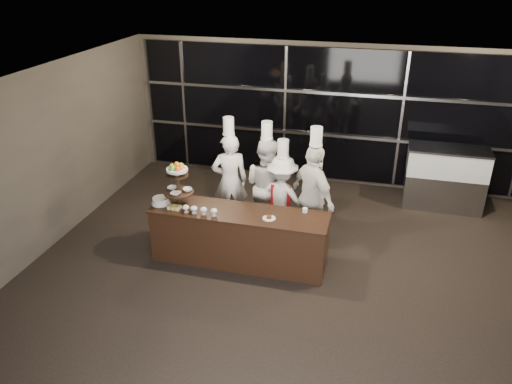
% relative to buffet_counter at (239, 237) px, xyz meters
% --- Properties ---
extents(room, '(10.00, 10.00, 10.00)m').
position_rel_buffet_counter_xyz_m(room, '(1.20, -1.40, 1.03)').
color(room, black).
rests_on(room, ground).
extents(window_wall, '(8.60, 0.10, 2.80)m').
position_rel_buffet_counter_xyz_m(window_wall, '(1.20, 3.54, 1.04)').
color(window_wall, black).
rests_on(window_wall, ground).
extents(buffet_counter, '(2.84, 0.74, 0.92)m').
position_rel_buffet_counter_xyz_m(buffet_counter, '(0.00, 0.00, 0.00)').
color(buffet_counter, black).
rests_on(buffet_counter, ground).
extents(display_stand, '(0.48, 0.48, 0.74)m').
position_rel_buffet_counter_xyz_m(display_stand, '(-1.00, -0.00, 0.87)').
color(display_stand, black).
rests_on(display_stand, buffet_counter).
extents(compotes, '(0.57, 0.11, 0.12)m').
position_rel_buffet_counter_xyz_m(compotes, '(-0.58, -0.22, 0.54)').
color(compotes, silver).
rests_on(compotes, buffet_counter).
extents(layer_cake, '(0.30, 0.30, 0.11)m').
position_rel_buffet_counter_xyz_m(layer_cake, '(-1.30, -0.05, 0.51)').
color(layer_cake, white).
rests_on(layer_cake, buffet_counter).
extents(pastry_squares, '(0.19, 0.13, 0.05)m').
position_rel_buffet_counter_xyz_m(pastry_squares, '(-1.02, -0.17, 0.48)').
color(pastry_squares, '#F6DE78').
rests_on(pastry_squares, buffet_counter).
extents(small_plate, '(0.20, 0.20, 0.05)m').
position_rel_buffet_counter_xyz_m(small_plate, '(0.51, -0.10, 0.47)').
color(small_plate, white).
rests_on(small_plate, buffet_counter).
extents(chef_cup, '(0.08, 0.08, 0.07)m').
position_rel_buffet_counter_xyz_m(chef_cup, '(1.01, 0.25, 0.49)').
color(chef_cup, white).
rests_on(chef_cup, buffet_counter).
extents(display_case, '(1.51, 0.66, 1.24)m').
position_rel_buffet_counter_xyz_m(display_case, '(3.34, 2.90, 0.22)').
color(display_case, '#A5A5AA').
rests_on(display_case, ground).
extents(chef_a, '(0.77, 0.65, 2.08)m').
position_rel_buffet_counter_xyz_m(chef_a, '(-0.50, 1.13, 0.45)').
color(chef_a, white).
rests_on(chef_a, ground).
extents(chef_b, '(1.06, 0.98, 2.04)m').
position_rel_buffet_counter_xyz_m(chef_b, '(0.16, 1.19, 0.42)').
color(chef_b, white).
rests_on(chef_b, ground).
extents(chef_c, '(1.08, 0.76, 1.82)m').
position_rel_buffet_counter_xyz_m(chef_c, '(0.49, 0.98, 0.31)').
color(chef_c, white).
rests_on(chef_c, ground).
extents(chef_d, '(1.07, 1.09, 2.15)m').
position_rel_buffet_counter_xyz_m(chef_d, '(1.05, 0.80, 0.47)').
color(chef_d, white).
rests_on(chef_d, ground).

